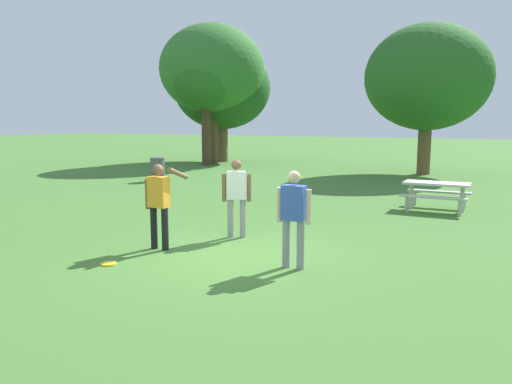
{
  "coord_description": "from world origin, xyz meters",
  "views": [
    {
      "loc": [
        3.97,
        -7.88,
        2.48
      ],
      "look_at": [
        -0.15,
        1.37,
        1.0
      ],
      "focal_mm": 35.26,
      "sensor_mm": 36.0,
      "label": 1
    }
  ],
  "objects_px": {
    "picnic_table_near": "(436,190)",
    "tree_slender_mid": "(428,78)",
    "tree_tall_left": "(222,88)",
    "frisbee": "(109,264)",
    "tree_far_right": "(206,80)",
    "person_bystander": "(237,193)",
    "trash_can_beside_table": "(158,169)",
    "person_catcher": "(159,200)",
    "tree_broad_center": "(212,70)",
    "person_thrower": "(294,213)"
  },
  "relations": [
    {
      "from": "picnic_table_near",
      "to": "tree_slender_mid",
      "type": "bearing_deg",
      "value": 97.8
    },
    {
      "from": "tree_tall_left",
      "to": "frisbee",
      "type": "bearing_deg",
      "value": -67.62
    },
    {
      "from": "picnic_table_near",
      "to": "tree_far_right",
      "type": "bearing_deg",
      "value": 143.38
    },
    {
      "from": "person_bystander",
      "to": "trash_can_beside_table",
      "type": "height_order",
      "value": "person_bystander"
    },
    {
      "from": "person_bystander",
      "to": "person_catcher",
      "type": "bearing_deg",
      "value": -121.89
    },
    {
      "from": "trash_can_beside_table",
      "to": "tree_slender_mid",
      "type": "xyz_separation_m",
      "value": [
        9.43,
        7.03,
        3.78
      ]
    },
    {
      "from": "trash_can_beside_table",
      "to": "tree_broad_center",
      "type": "height_order",
      "value": "tree_broad_center"
    },
    {
      "from": "frisbee",
      "to": "person_bystander",
      "type": "bearing_deg",
      "value": 67.21
    },
    {
      "from": "picnic_table_near",
      "to": "frisbee",
      "type": "bearing_deg",
      "value": -121.3
    },
    {
      "from": "tree_far_right",
      "to": "trash_can_beside_table",
      "type": "bearing_deg",
      "value": -76.4
    },
    {
      "from": "picnic_table_near",
      "to": "tree_far_right",
      "type": "height_order",
      "value": "tree_far_right"
    },
    {
      "from": "person_bystander",
      "to": "tree_tall_left",
      "type": "distance_m",
      "value": 19.22
    },
    {
      "from": "tree_broad_center",
      "to": "tree_far_right",
      "type": "height_order",
      "value": "tree_broad_center"
    },
    {
      "from": "frisbee",
      "to": "picnic_table_near",
      "type": "distance_m",
      "value": 9.07
    },
    {
      "from": "person_thrower",
      "to": "tree_far_right",
      "type": "bearing_deg",
      "value": 123.9
    },
    {
      "from": "person_catcher",
      "to": "person_bystander",
      "type": "bearing_deg",
      "value": 58.11
    },
    {
      "from": "person_catcher",
      "to": "trash_can_beside_table",
      "type": "xyz_separation_m",
      "value": [
        -6.23,
        8.81,
        -0.48
      ]
    },
    {
      "from": "picnic_table_near",
      "to": "tree_slender_mid",
      "type": "distance_m",
      "value": 10.12
    },
    {
      "from": "person_catcher",
      "to": "tree_broad_center",
      "type": "height_order",
      "value": "tree_broad_center"
    },
    {
      "from": "person_bystander",
      "to": "tree_far_right",
      "type": "distance_m",
      "value": 17.12
    },
    {
      "from": "picnic_table_near",
      "to": "tree_broad_center",
      "type": "height_order",
      "value": "tree_broad_center"
    },
    {
      "from": "person_catcher",
      "to": "tree_tall_left",
      "type": "distance_m",
      "value": 20.11
    },
    {
      "from": "tree_broad_center",
      "to": "tree_tall_left",
      "type": "bearing_deg",
      "value": 95.07
    },
    {
      "from": "person_thrower",
      "to": "tree_slender_mid",
      "type": "distance_m",
      "value": 16.32
    },
    {
      "from": "person_catcher",
      "to": "tree_slender_mid",
      "type": "height_order",
      "value": "tree_slender_mid"
    },
    {
      "from": "frisbee",
      "to": "tree_tall_left",
      "type": "distance_m",
      "value": 21.3
    },
    {
      "from": "tree_broad_center",
      "to": "tree_slender_mid",
      "type": "distance_m",
      "value": 11.32
    },
    {
      "from": "picnic_table_near",
      "to": "tree_slender_mid",
      "type": "relative_size",
      "value": 0.27
    },
    {
      "from": "person_catcher",
      "to": "picnic_table_near",
      "type": "bearing_deg",
      "value": 55.44
    },
    {
      "from": "tree_broad_center",
      "to": "tree_far_right",
      "type": "distance_m",
      "value": 1.17
    },
    {
      "from": "person_catcher",
      "to": "tree_broad_center",
      "type": "xyz_separation_m",
      "value": [
        -8.05,
        16.68,
        4.16
      ]
    },
    {
      "from": "person_catcher",
      "to": "tree_slender_mid",
      "type": "xyz_separation_m",
      "value": [
        3.21,
        15.84,
        3.3
      ]
    },
    {
      "from": "frisbee",
      "to": "trash_can_beside_table",
      "type": "distance_m",
      "value": 11.71
    },
    {
      "from": "frisbee",
      "to": "tree_slender_mid",
      "type": "xyz_separation_m",
      "value": [
        3.42,
        17.07,
        4.25
      ]
    },
    {
      "from": "person_catcher",
      "to": "frisbee",
      "type": "distance_m",
      "value": 1.56
    },
    {
      "from": "trash_can_beside_table",
      "to": "person_bystander",
      "type": "bearing_deg",
      "value": -45.82
    },
    {
      "from": "trash_can_beside_table",
      "to": "person_thrower",
      "type": "bearing_deg",
      "value": -44.9
    },
    {
      "from": "person_bystander",
      "to": "trash_can_beside_table",
      "type": "bearing_deg",
      "value": 134.18
    },
    {
      "from": "tree_slender_mid",
      "to": "person_catcher",
      "type": "bearing_deg",
      "value": -101.44
    },
    {
      "from": "person_bystander",
      "to": "picnic_table_near",
      "type": "bearing_deg",
      "value": 54.69
    },
    {
      "from": "picnic_table_near",
      "to": "person_catcher",
      "type": "bearing_deg",
      "value": -124.56
    },
    {
      "from": "tree_broad_center",
      "to": "tree_far_right",
      "type": "xyz_separation_m",
      "value": [
        0.15,
        -0.97,
        -0.63
      ]
    },
    {
      "from": "picnic_table_near",
      "to": "trash_can_beside_table",
      "type": "height_order",
      "value": "trash_can_beside_table"
    },
    {
      "from": "person_bystander",
      "to": "tree_slender_mid",
      "type": "relative_size",
      "value": 0.25
    },
    {
      "from": "picnic_table_near",
      "to": "tree_tall_left",
      "type": "distance_m",
      "value": 17.53
    },
    {
      "from": "trash_can_beside_table",
      "to": "tree_tall_left",
      "type": "bearing_deg",
      "value": 101.85
    },
    {
      "from": "trash_can_beside_table",
      "to": "tree_broad_center",
      "type": "bearing_deg",
      "value": 103.03
    },
    {
      "from": "person_catcher",
      "to": "tree_far_right",
      "type": "distance_m",
      "value": 17.93
    },
    {
      "from": "tree_far_right",
      "to": "tree_tall_left",
      "type": "bearing_deg",
      "value": 96.63
    },
    {
      "from": "picnic_table_near",
      "to": "tree_far_right",
      "type": "xyz_separation_m",
      "value": [
        -12.38,
        9.2,
        3.93
      ]
    }
  ]
}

